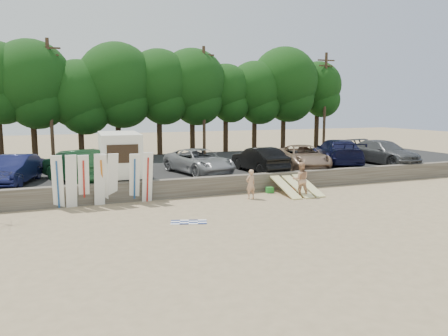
{
  "coord_description": "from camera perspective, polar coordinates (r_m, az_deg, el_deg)",
  "views": [
    {
      "loc": [
        -10.05,
        -19.0,
        4.81
      ],
      "look_at": [
        -1.34,
        3.0,
        1.44
      ],
      "focal_mm": 35.0,
      "sensor_mm": 36.0,
      "label": 1
    }
  ],
  "objects": [
    {
      "name": "surfboard_upright_1",
      "position": [
        21.79,
        -19.33,
        -1.67
      ],
      "size": [
        0.55,
        0.58,
        2.57
      ],
      "primitive_type": "cube",
      "rotation": [
        0.19,
        0.0,
        0.09
      ],
      "color": "white",
      "rests_on": "ground"
    },
    {
      "name": "utility_poles",
      "position": [
        37.03,
        -2.63,
        9.06
      ],
      "size": [
        25.8,
        0.26,
        9.0
      ],
      "color": "#473321",
      "rests_on": "parking_lot"
    },
    {
      "name": "car_6",
      "position": [
        33.18,
        20.1,
        1.94
      ],
      "size": [
        2.89,
        5.92,
        1.66
      ],
      "primitive_type": "imported",
      "rotation": [
        0.0,
        0.0,
        0.1
      ],
      "color": "#444649",
      "rests_on": "parking_lot"
    },
    {
      "name": "surfboard_low_2",
      "position": [
        24.77,
        10.76,
        -2.1
      ],
      "size": [
        0.56,
        2.88,
        0.96
      ],
      "primitive_type": "cube",
      "rotation": [
        0.3,
        0.0,
        0.0
      ],
      "color": "beige",
      "rests_on": "ground"
    },
    {
      "name": "seawall",
      "position": [
        24.57,
        2.91,
        -2.0
      ],
      "size": [
        44.0,
        0.5,
        1.0
      ],
      "primitive_type": "cube",
      "color": "#6B6356",
      "rests_on": "ground"
    },
    {
      "name": "surfboard_upright_5",
      "position": [
        22.06,
        -14.35,
        -1.37
      ],
      "size": [
        0.57,
        0.7,
        2.55
      ],
      "primitive_type": "cube",
      "rotation": [
        0.23,
        0.0,
        0.11
      ],
      "color": "white",
      "rests_on": "ground"
    },
    {
      "name": "car_3",
      "position": [
        27.49,
        4.63,
        1.12
      ],
      "size": [
        1.99,
        4.82,
        1.55
      ],
      "primitive_type": "imported",
      "rotation": [
        0.0,
        0.0,
        3.22
      ],
      "color": "black",
      "rests_on": "parking_lot"
    },
    {
      "name": "car_0",
      "position": [
        25.7,
        -25.67,
        -0.18
      ],
      "size": [
        2.9,
        4.9,
        1.52
      ],
      "primitive_type": "imported",
      "rotation": [
        0.0,
        0.0,
        -0.3
      ],
      "color": "#131845",
      "rests_on": "parking_lot"
    },
    {
      "name": "beach_towel",
      "position": [
        18.41,
        -4.62,
        -7.05
      ],
      "size": [
        1.89,
        1.89,
        0.0
      ],
      "primitive_type": "plane",
      "rotation": [
        0.0,
        0.0,
        -0.32
      ],
      "color": "white",
      "rests_on": "ground"
    },
    {
      "name": "surfboard_upright_3",
      "position": [
        21.86,
        -15.95,
        -1.48
      ],
      "size": [
        0.54,
        0.56,
        2.57
      ],
      "primitive_type": "cube",
      "rotation": [
        0.18,
        0.0,
        0.07
      ],
      "color": "white",
      "rests_on": "ground"
    },
    {
      "name": "surfboard_upright_0",
      "position": [
        21.85,
        -20.9,
        -1.72
      ],
      "size": [
        0.53,
        0.57,
        2.57
      ],
      "primitive_type": "cube",
      "rotation": [
        0.19,
        0.0,
        -0.06
      ],
      "color": "white",
      "rests_on": "ground"
    },
    {
      "name": "surfboard_low_1",
      "position": [
        24.41,
        9.42,
        -2.26
      ],
      "size": [
        0.56,
        2.89,
        0.93
      ],
      "primitive_type": "cube",
      "rotation": [
        0.29,
        0.0,
        0.0
      ],
      "color": "beige",
      "rests_on": "ground"
    },
    {
      "name": "surfboard_upright_7",
      "position": [
        22.13,
        -9.96,
        -1.19
      ],
      "size": [
        0.53,
        0.6,
        2.56
      ],
      "primitive_type": "cube",
      "rotation": [
        0.2,
        0.0,
        0.04
      ],
      "color": "white",
      "rests_on": "ground"
    },
    {
      "name": "car_1",
      "position": [
        25.03,
        -18.62,
        0.28
      ],
      "size": [
        3.73,
        5.67,
        1.77
      ],
      "primitive_type": "imported",
      "rotation": [
        0.0,
        0.0,
        3.52
      ],
      "color": "#13361C",
      "rests_on": "parking_lot"
    },
    {
      "name": "beachgoer_b",
      "position": [
        23.57,
        9.99,
        -1.48
      ],
      "size": [
        1.1,
        0.98,
        1.87
      ],
      "primitive_type": "imported",
      "rotation": [
        0.0,
        0.0,
        2.79
      ],
      "color": "tan",
      "rests_on": "ground"
    },
    {
      "name": "treeline",
      "position": [
        37.74,
        -7.9,
        10.83
      ],
      "size": [
        32.83,
        6.3,
        9.57
      ],
      "color": "#382616",
      "rests_on": "parking_lot"
    },
    {
      "name": "car_5",
      "position": [
        31.69,
        14.52,
        2.04
      ],
      "size": [
        4.56,
        6.71,
        1.8
      ],
      "primitive_type": "imported",
      "rotation": [
        0.0,
        0.0,
        2.78
      ],
      "color": "black",
      "rests_on": "parking_lot"
    },
    {
      "name": "surfboard_low_0",
      "position": [
        24.05,
        7.89,
        -2.34
      ],
      "size": [
        0.56,
        2.88,
        0.96
      ],
      "primitive_type": "cube",
      "rotation": [
        0.3,
        0.0,
        0.0
      ],
      "color": "beige",
      "rests_on": "ground"
    },
    {
      "name": "ground",
      "position": [
        22.03,
        6.15,
        -4.55
      ],
      "size": [
        120.0,
        120.0,
        0.0
      ],
      "primitive_type": "plane",
      "color": "tan",
      "rests_on": "ground"
    },
    {
      "name": "box_trailer",
      "position": [
        24.7,
        -13.48,
        1.79
      ],
      "size": [
        2.6,
        4.31,
        2.65
      ],
      "rotation": [
        0.0,
        0.0,
        -0.06
      ],
      "color": "white",
      "rests_on": "parking_lot"
    },
    {
      "name": "surfboard_upright_6",
      "position": [
        22.12,
        -11.62,
        -1.3
      ],
      "size": [
        0.54,
        0.81,
        2.51
      ],
      "primitive_type": "cube",
      "rotation": [
        0.28,
        0.0,
        -0.05
      ],
      "color": "white",
      "rests_on": "ground"
    },
    {
      "name": "car_4",
      "position": [
        29.42,
        10.3,
        1.45
      ],
      "size": [
        3.83,
        5.96,
        1.53
      ],
      "primitive_type": "imported",
      "rotation": [
        0.0,
        0.0,
        -0.25
      ],
      "color": "#8C6F59",
      "rests_on": "parking_lot"
    },
    {
      "name": "car_2",
      "position": [
        26.79,
        -3.26,
        0.89
      ],
      "size": [
        3.65,
        5.82,
        1.5
      ],
      "primitive_type": "imported",
      "rotation": [
        0.0,
        0.0,
        0.23
      ],
      "color": "gray",
      "rests_on": "parking_lot"
    },
    {
      "name": "beachgoer_a",
      "position": [
        22.74,
        3.5,
        -2.12
      ],
      "size": [
        0.63,
        0.48,
        1.55
      ],
      "primitive_type": "imported",
      "rotation": [
        0.0,
        0.0,
        3.34
      ],
      "color": "tan",
      "rests_on": "ground"
    },
    {
      "name": "surfboard_upright_4",
      "position": [
        21.95,
        -15.63,
        -1.5
      ],
      "size": [
        0.62,
        0.82,
        2.52
      ],
      "primitive_type": "cube",
      "rotation": [
        0.27,
        0.0,
        -0.17
      ],
      "color": "white",
      "rests_on": "ground"
    },
    {
      "name": "surfboard_upright_2",
      "position": [
        21.93,
        -17.84,
        -1.58
      ],
      "size": [
        0.5,
        0.71,
        2.53
      ],
      "primitive_type": "cube",
      "rotation": [
        0.25,
        0.0,
        -0.01
      ],
      "color": "white",
      "rests_on": "ground"
    },
    {
      "name": "parking_lot",
      "position": [
        31.49,
        -2.75,
        -0.04
      ],
      "size": [
        44.0,
        14.5,
        0.7
      ],
      "primitive_type": "cube",
      "color": "#282828",
      "rests_on": "ground"
    },
    {
      "name": "gear_bag",
      "position": [
        25.33,
        8.95,
        -2.68
      ],
      "size": [
        0.32,
        0.27,
        0.22
      ],
      "primitive_type": "cube",
      "rotation": [
        0.0,
        0.0,
        -0.07
      ],
      "color": "#EC511B",
      "rests_on": "ground"
    },
    {
      "name": "cooler",
      "position": [
        24.49,
        5.99,
        -2.88
      ],
      "size": [
        0.4,
        0.33,
        0.32
      ],
      "primitive_type": "cube",
      "rotation": [
        0.0,
        0.0,
        -0.08
      ],
      "color": "green",
      "rests_on": "ground"
    }
  ]
}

